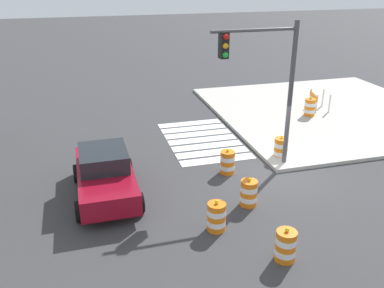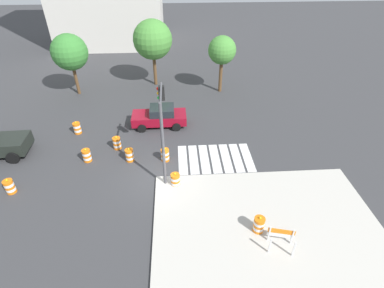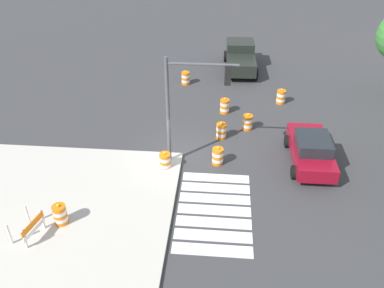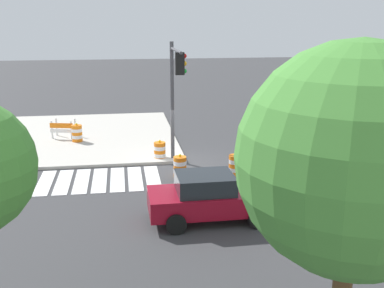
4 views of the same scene
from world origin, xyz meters
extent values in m
plane|color=#38383A|center=(0.00, 0.00, 0.00)|extent=(120.00, 120.00, 0.00)
cube|color=#BCB7AD|center=(6.00, -6.00, 0.07)|extent=(12.00, 12.00, 0.15)
cube|color=silver|center=(1.75, 1.80, 0.01)|extent=(0.60, 3.20, 0.02)
cube|color=silver|center=(2.50, 1.80, 0.01)|extent=(0.60, 3.20, 0.02)
cube|color=silver|center=(3.25, 1.80, 0.01)|extent=(0.60, 3.20, 0.02)
cube|color=silver|center=(4.00, 1.80, 0.01)|extent=(0.60, 3.20, 0.02)
cube|color=silver|center=(4.75, 1.80, 0.01)|extent=(0.60, 3.20, 0.02)
cube|color=silver|center=(5.50, 1.80, 0.01)|extent=(0.60, 3.20, 0.02)
cube|color=silver|center=(6.25, 1.80, 0.01)|extent=(0.60, 3.20, 0.02)
cube|color=maroon|center=(0.05, 6.47, 0.68)|extent=(4.31, 1.87, 0.70)
cube|color=#1E2328|center=(0.30, 6.47, 1.33)|extent=(1.91, 1.61, 0.60)
cylinder|color=black|center=(-1.29, 5.51, 0.33)|extent=(0.66, 0.24, 0.66)
cylinder|color=black|center=(-1.31, 7.41, 0.33)|extent=(0.66, 0.24, 0.66)
cylinder|color=black|center=(1.41, 5.53, 0.33)|extent=(0.66, 0.24, 0.66)
cylinder|color=black|center=(1.39, 7.43, 0.33)|extent=(0.66, 0.24, 0.66)
cylinder|color=orange|center=(0.56, 1.83, 0.09)|extent=(0.56, 0.56, 0.18)
cylinder|color=white|center=(0.56, 1.83, 0.27)|extent=(0.56, 0.56, 0.18)
cylinder|color=orange|center=(0.56, 1.83, 0.45)|extent=(0.56, 0.56, 0.18)
cylinder|color=white|center=(0.56, 1.83, 0.63)|extent=(0.56, 0.56, 0.18)
cylinder|color=orange|center=(0.56, 1.83, 0.81)|extent=(0.56, 0.56, 0.18)
sphere|color=yellow|center=(0.56, 1.83, 0.96)|extent=(0.12, 0.12, 0.12)
cylinder|color=orange|center=(-4.75, 2.10, 0.09)|extent=(0.56, 0.56, 0.18)
cylinder|color=white|center=(-4.75, 2.10, 0.27)|extent=(0.56, 0.56, 0.18)
cylinder|color=orange|center=(-4.75, 2.10, 0.45)|extent=(0.56, 0.56, 0.18)
cylinder|color=white|center=(-4.75, 2.10, 0.63)|extent=(0.56, 0.56, 0.18)
cylinder|color=orange|center=(-4.75, 2.10, 0.81)|extent=(0.56, 0.56, 0.18)
sphere|color=yellow|center=(-4.75, 2.10, 0.96)|extent=(0.12, 0.12, 0.12)
cylinder|color=orange|center=(-1.86, 1.96, 0.09)|extent=(0.56, 0.56, 0.18)
cylinder|color=white|center=(-1.86, 1.96, 0.27)|extent=(0.56, 0.56, 0.18)
cylinder|color=orange|center=(-1.86, 1.96, 0.45)|extent=(0.56, 0.56, 0.18)
cylinder|color=white|center=(-1.86, 1.96, 0.63)|extent=(0.56, 0.56, 0.18)
cylinder|color=orange|center=(-1.86, 1.96, 0.81)|extent=(0.56, 0.56, 0.18)
sphere|color=yellow|center=(-1.86, 1.96, 0.96)|extent=(0.12, 0.12, 0.12)
cylinder|color=orange|center=(-2.92, 3.44, 0.09)|extent=(0.56, 0.56, 0.18)
cylinder|color=white|center=(-2.92, 3.44, 0.27)|extent=(0.56, 0.56, 0.18)
cylinder|color=orange|center=(-2.92, 3.44, 0.45)|extent=(0.56, 0.56, 0.18)
cylinder|color=white|center=(-2.92, 3.44, 0.63)|extent=(0.56, 0.56, 0.18)
cylinder|color=orange|center=(-2.92, 3.44, 0.81)|extent=(0.56, 0.56, 0.18)
sphere|color=yellow|center=(-2.92, 3.44, 0.96)|extent=(0.12, 0.12, 0.12)
cylinder|color=orange|center=(1.21, -0.74, 0.09)|extent=(0.56, 0.56, 0.18)
cylinder|color=white|center=(1.21, -0.74, 0.27)|extent=(0.56, 0.56, 0.18)
cylinder|color=orange|center=(1.21, -0.74, 0.45)|extent=(0.56, 0.56, 0.18)
cylinder|color=white|center=(1.21, -0.74, 0.63)|extent=(0.56, 0.56, 0.18)
cylinder|color=orange|center=(1.21, -0.74, 0.81)|extent=(0.56, 0.56, 0.18)
sphere|color=yellow|center=(1.21, -0.74, 0.96)|extent=(0.12, 0.12, 0.12)
cylinder|color=orange|center=(5.41, -4.50, 0.24)|extent=(0.56, 0.56, 0.18)
cylinder|color=white|center=(5.41, -4.50, 0.42)|extent=(0.56, 0.56, 0.18)
cylinder|color=orange|center=(5.41, -4.50, 0.60)|extent=(0.56, 0.56, 0.18)
cylinder|color=white|center=(5.41, -4.50, 0.78)|extent=(0.56, 0.56, 0.18)
cylinder|color=orange|center=(5.41, -4.50, 0.96)|extent=(0.56, 0.56, 0.18)
sphere|color=yellow|center=(5.41, -4.50, 1.11)|extent=(0.12, 0.12, 0.12)
cube|color=silver|center=(5.77, -5.11, 0.65)|extent=(0.08, 0.08, 1.00)
cube|color=silver|center=(5.60, -5.79, 0.65)|extent=(0.08, 0.08, 1.00)
cube|color=silver|center=(6.84, -5.37, 0.65)|extent=(0.08, 0.08, 1.00)
cube|color=silver|center=(6.67, -6.05, 0.65)|extent=(0.08, 0.08, 1.00)
cube|color=orange|center=(6.31, -5.22, 0.90)|extent=(1.27, 0.35, 0.28)
cube|color=white|center=(6.31, -5.22, 0.60)|extent=(1.27, 0.35, 0.20)
cylinder|color=#4C4C51|center=(0.60, -0.60, 2.90)|extent=(0.18, 0.18, 5.50)
cylinder|color=#4C4C51|center=(0.59, 1.00, 5.35)|extent=(0.15, 3.20, 0.12)
cube|color=black|center=(0.58, 2.12, 4.90)|extent=(0.36, 0.28, 0.90)
sphere|color=red|center=(0.39, 2.12, 5.20)|extent=(0.20, 0.20, 0.20)
sphere|color=#F2A514|center=(0.39, 2.12, 4.90)|extent=(0.20, 0.20, 0.20)
sphere|color=green|center=(0.39, 2.12, 4.60)|extent=(0.20, 0.20, 0.20)
camera|label=1|loc=(-12.89, 6.96, 7.30)|focal=38.74mm
camera|label=2|loc=(1.40, -14.01, 12.57)|focal=27.37mm
camera|label=3|loc=(16.79, 1.88, 12.09)|focal=37.09mm
camera|label=4|loc=(2.98, 21.23, 6.67)|focal=44.35mm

